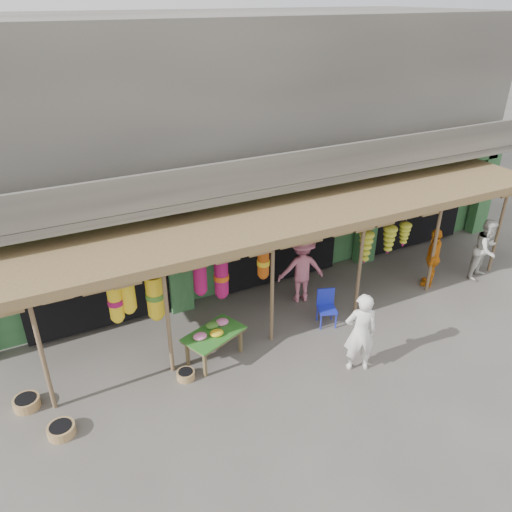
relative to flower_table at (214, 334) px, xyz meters
name	(u,v)px	position (x,y,z in m)	size (l,w,h in m)	color
ground	(319,319)	(3.00, 0.21, -0.66)	(80.00, 80.00, 0.00)	#514C47
building	(237,145)	(2.99, 5.08, 2.71)	(16.40, 6.80, 7.00)	gray
awning	(301,217)	(2.83, 1.01, 1.91)	(14.00, 2.70, 2.79)	brown
flower_table	(214,334)	(0.00, 0.00, 0.00)	(1.57, 1.25, 0.82)	brown
blue_chair	(326,305)	(3.05, 0.00, -0.14)	(0.57, 0.58, 0.94)	#1C28B8
basket_left	(27,403)	(-4.00, 0.27, -0.55)	(0.53, 0.53, 0.22)	olive
basket_mid	(61,430)	(-3.48, -0.79, -0.56)	(0.53, 0.53, 0.20)	olive
basket_right	(186,375)	(-0.84, -0.38, -0.57)	(0.40, 0.40, 0.18)	#956B45
person_front	(360,332)	(2.71, -1.77, 0.31)	(0.71, 0.46, 1.94)	white
person_right	(486,249)	(8.45, -0.13, 0.25)	(0.88, 0.69, 1.82)	silver
person_vendor	(433,257)	(6.78, 0.25, 0.22)	(1.03, 0.43, 1.75)	orange
person_shopper	(301,268)	(3.05, 1.23, 0.31)	(1.26, 0.72, 1.95)	#C2677E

